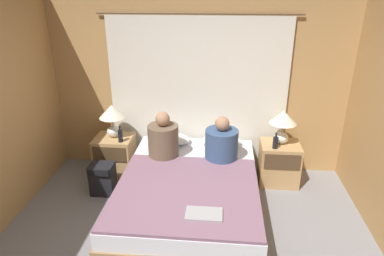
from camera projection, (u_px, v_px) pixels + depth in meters
wall_back at (198, 80)px, 4.51m from camera, size 4.01×0.06×2.50m
curtain_panel at (198, 96)px, 4.53m from camera, size 2.53×0.03×2.11m
bed at (189, 195)px, 3.84m from camera, size 1.52×2.08×0.47m
nightstand_left at (115, 156)px, 4.63m from camera, size 0.50×0.44×0.55m
nightstand_right at (279, 163)px, 4.44m from camera, size 0.50×0.44×0.55m
lamp_left at (112, 115)px, 4.45m from camera, size 0.34×0.34×0.44m
lamp_right at (283, 121)px, 4.26m from camera, size 0.34×0.34×0.44m
pillow_left at (171, 139)px, 4.52m from camera, size 0.52×0.34×0.12m
pillow_right at (221, 141)px, 4.46m from camera, size 0.52×0.34×0.12m
blanket_on_bed at (186, 191)px, 3.47m from camera, size 1.46×1.42×0.03m
person_left_in_bed at (163, 140)px, 4.10m from camera, size 0.37×0.37×0.58m
person_right_in_bed at (221, 143)px, 4.05m from camera, size 0.39×0.39×0.55m
beer_bottle_on_left_stand at (120, 136)px, 4.37m from camera, size 0.06×0.06×0.22m
beer_bottle_on_right_stand at (275, 142)px, 4.21m from camera, size 0.07×0.07×0.21m
laptop_on_bed at (204, 214)px, 3.08m from camera, size 0.34×0.20×0.02m
backpack_on_floor at (103, 177)px, 4.22m from camera, size 0.29×0.25×0.40m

